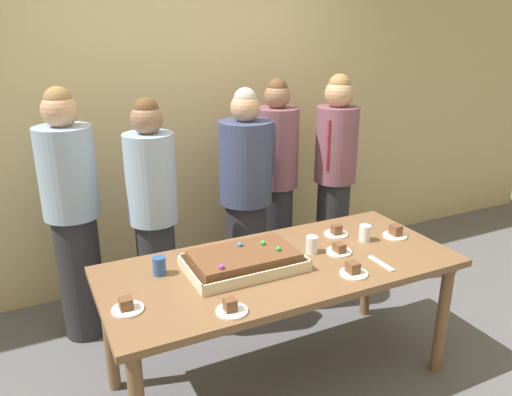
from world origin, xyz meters
TOP-DOWN VIEW (x-y plane):
  - ground_plane at (0.00, 0.00)m, footprint 12.00×12.00m
  - interior_back_panel at (0.00, 1.60)m, footprint 8.00×0.12m
  - party_table at (0.00, 0.00)m, footprint 1.98×0.87m
  - sheet_cake at (-0.21, 0.04)m, footprint 0.63×0.39m
  - plated_slice_near_left at (0.82, 0.02)m, footprint 0.15×0.15m
  - plated_slice_near_right at (-0.44, -0.33)m, footprint 0.15×0.15m
  - plated_slice_far_left at (-0.87, -0.11)m, footprint 0.15×0.15m
  - plated_slice_far_right at (0.37, -0.03)m, footprint 0.15×0.15m
  - plated_slice_center_front at (0.28, -0.28)m, footprint 0.15×0.15m
  - plated_slice_center_back at (0.50, 0.20)m, footprint 0.15×0.15m
  - drink_cup_nearest at (0.61, 0.05)m, footprint 0.07×0.07m
  - drink_cup_middle at (0.23, 0.05)m, footprint 0.07×0.07m
  - drink_cup_far_end at (-0.64, 0.17)m, footprint 0.07×0.07m
  - cake_server_utensil at (0.49, -0.25)m, footprint 0.03×0.20m
  - person_serving_front at (-0.51, 0.77)m, footprint 0.31×0.31m
  - person_green_shirt_behind at (-0.97, 1.01)m, footprint 0.35×0.35m
  - person_striped_tie_right at (0.55, 1.10)m, footprint 0.34×0.34m
  - person_far_right_suit at (0.97, 0.91)m, footprint 0.32×0.32m
  - person_left_edge_reaching at (0.18, 0.85)m, footprint 0.37×0.37m

SIDE VIEW (x-z plane):
  - ground_plane at x=0.00m, z-range 0.00..0.00m
  - party_table at x=0.00m, z-range 0.30..1.07m
  - cake_server_utensil at x=0.49m, z-range 0.77..0.78m
  - plated_slice_far_left at x=-0.87m, z-range 0.76..0.82m
  - plated_slice_far_right at x=0.37m, z-range 0.76..0.82m
  - plated_slice_center_back at x=0.50m, z-range 0.76..0.82m
  - plated_slice_near_right at x=-0.44m, z-range 0.76..0.82m
  - plated_slice_center_front at x=0.28m, z-range 0.76..0.83m
  - plated_slice_near_left at x=0.82m, z-range 0.76..0.83m
  - sheet_cake at x=-0.21m, z-range 0.76..0.88m
  - drink_cup_nearest at x=0.61m, z-range 0.77..0.87m
  - drink_cup_middle at x=0.23m, z-range 0.77..0.87m
  - drink_cup_far_end at x=-0.64m, z-range 0.77..0.87m
  - person_left_edge_reaching at x=0.18m, z-range 0.02..1.66m
  - person_serving_front at x=-0.51m, z-range 0.04..1.66m
  - person_striped_tie_right at x=0.55m, z-range 0.03..1.68m
  - person_green_shirt_behind at x=-0.97m, z-range 0.03..1.72m
  - person_far_right_suit at x=0.97m, z-range 0.05..1.73m
  - interior_back_panel at x=0.00m, z-range 0.00..3.00m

